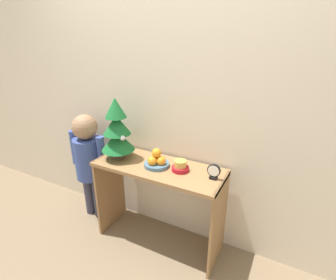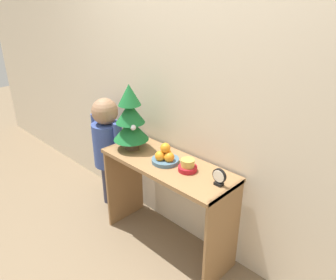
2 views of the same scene
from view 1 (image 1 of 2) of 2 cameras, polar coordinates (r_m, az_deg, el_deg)
name	(u,v)px [view 1 (image 1 of 2)]	position (r m, az deg, el deg)	size (l,w,h in m)	color
ground_plane	(147,256)	(2.43, -4.49, -23.82)	(12.00, 12.00, 0.00)	#7A664C
back_wall	(173,99)	(2.15, 1.10, 8.86)	(7.00, 0.05, 2.50)	beige
console_table	(159,186)	(2.21, -2.03, -9.92)	(1.07, 0.42, 0.76)	olive
mini_tree	(117,130)	(2.18, -11.07, 2.16)	(0.28, 0.28, 0.52)	#4C3828
fruit_bowl	(157,161)	(2.09, -2.51, -4.54)	(0.20, 0.20, 0.15)	#476B84
singing_bowl	(180,166)	(2.03, 2.69, -5.76)	(0.13, 0.13, 0.09)	#AD1923
desk_clock	(214,172)	(1.94, 9.93, -6.83)	(0.10, 0.04, 0.12)	black
child_figure	(88,156)	(2.60, -16.94, -3.37)	(0.41, 0.26, 1.07)	#38384C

